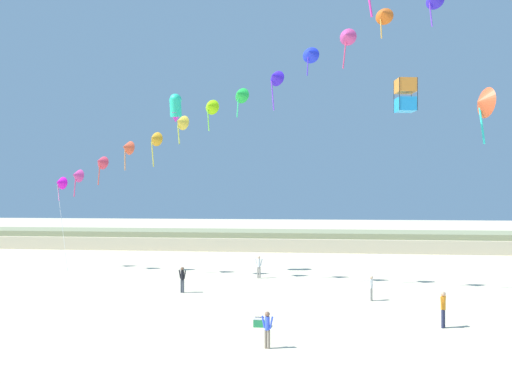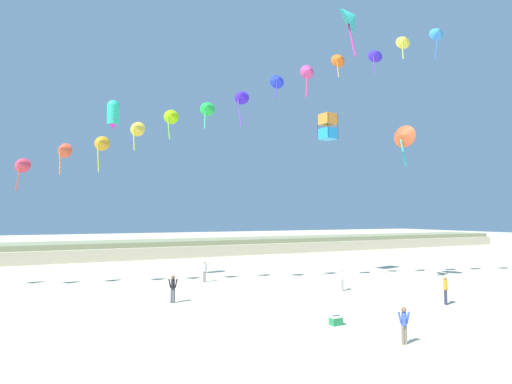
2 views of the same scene
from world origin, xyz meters
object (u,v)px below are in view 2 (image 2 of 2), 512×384
object	(u,v)px
large_kite_mid_trail	(403,136)
large_kite_high_solo	(351,18)
large_kite_outer_drift	(113,114)
person_far_left	(445,288)
person_near_left	(404,323)
person_far_right	(342,279)
person_near_right	(204,270)
large_kite_low_lead	(328,127)
beach_cooler	(336,321)
person_mid_center	(173,287)

from	to	relation	value
large_kite_mid_trail	large_kite_high_solo	bearing A→B (deg)	-162.80
large_kite_outer_drift	person_far_left	bearing A→B (deg)	-42.60
person_near_left	person_far_right	world-z (taller)	person_near_left
person_near_right	person_far_left	distance (m)	17.51
person_near_left	large_kite_low_lead	bearing A→B (deg)	63.97
person_far_left	large_kite_outer_drift	bearing A→B (deg)	137.40
beach_cooler	person_mid_center	bearing A→B (deg)	125.79
large_kite_low_lead	large_kite_outer_drift	world-z (taller)	large_kite_outer_drift
person_far_left	large_kite_mid_trail	size ratio (longest dim) A/B	0.51
person_near_right	large_kite_high_solo	xyz separation A→B (m)	(7.37, -9.57, 17.98)
large_kite_outer_drift	person_mid_center	bearing A→B (deg)	-71.66
person_far_right	large_kite_outer_drift	distance (m)	21.60
person_far_right	large_kite_outer_drift	world-z (taller)	large_kite_outer_drift
person_near_right	large_kite_high_solo	distance (m)	21.66
large_kite_low_lead	large_kite_high_solo	world-z (taller)	large_kite_high_solo
person_near_left	large_kite_low_lead	world-z (taller)	large_kite_low_lead
person_near_right	large_kite_outer_drift	distance (m)	14.37
person_near_right	person_far_right	bearing A→B (deg)	-45.61
person_near_right	beach_cooler	distance (m)	15.03
large_kite_outer_drift	person_near_left	bearing A→B (deg)	-64.99
beach_cooler	large_kite_outer_drift	bearing A→B (deg)	117.59
large_kite_high_solo	large_kite_outer_drift	world-z (taller)	large_kite_high_solo
person_mid_center	person_far_right	xyz separation A→B (m)	(11.79, -1.18, -0.10)
person_near_right	large_kite_low_lead	xyz separation A→B (m)	(10.44, -2.38, 12.14)
person_far_left	large_kite_low_lead	xyz separation A→B (m)	(0.01, 11.68, 12.13)
person_near_right	person_near_left	bearing A→B (deg)	-82.13
person_near_right	person_mid_center	distance (m)	7.82
person_mid_center	large_kite_high_solo	distance (m)	21.58
beach_cooler	person_far_left	bearing A→B (deg)	5.56
person_mid_center	large_kite_outer_drift	distance (m)	15.37
large_kite_mid_trail	beach_cooler	size ratio (longest dim) A/B	5.88
person_near_right	large_kite_mid_trail	xyz separation A→B (m)	(14.04, -7.51, 10.69)
person_near_right	large_kite_outer_drift	bearing A→B (deg)	164.33
person_near_right	large_kite_mid_trail	distance (m)	19.17
person_far_left	beach_cooler	distance (m)	8.69
large_kite_outer_drift	person_near_right	bearing A→B (deg)	-15.67
person_near_left	person_far_right	distance (m)	11.85
person_near_right	large_kite_mid_trail	bearing A→B (deg)	-28.14
person_mid_center	large_kite_mid_trail	size ratio (longest dim) A/B	0.49
person_mid_center	person_near_left	bearing A→B (deg)	-60.57
person_far_right	large_kite_low_lead	world-z (taller)	large_kite_low_lead
person_mid_center	person_far_right	size ratio (longest dim) A/B	1.12
large_kite_mid_trail	large_kite_high_solo	xyz separation A→B (m)	(-6.66, -2.06, 7.29)
person_mid_center	large_kite_high_solo	xyz separation A→B (m)	(11.52, -2.94, 18.00)
person_far_right	beach_cooler	xyz separation A→B (m)	(-5.83, -7.09, -0.64)
person_near_left	person_mid_center	world-z (taller)	person_mid_center
person_far_left	large_kite_outer_drift	xyz separation A→B (m)	(-17.43, 16.02, 12.39)
large_kite_outer_drift	beach_cooler	bearing A→B (deg)	-62.41
person_far_right	person_near_right	bearing A→B (deg)	134.39
person_near_left	person_far_right	size ratio (longest dim) A/B	1.02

